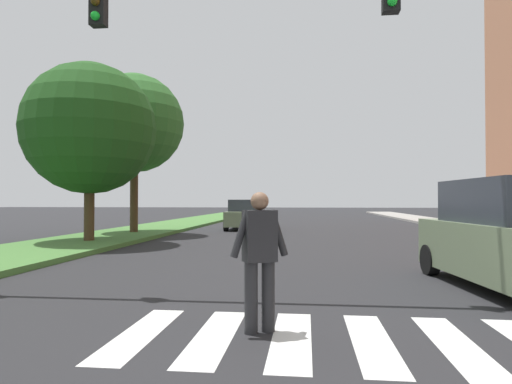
% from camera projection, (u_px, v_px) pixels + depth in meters
% --- Properties ---
extents(ground_plane, '(140.00, 140.00, 0.00)m').
position_uv_depth(ground_plane, '(311.00, 226.00, 27.12)').
color(ground_plane, '#262628').
extents(crosswalk, '(4.95, 2.20, 0.01)m').
position_uv_depth(crosswalk, '(331.00, 340.00, 5.04)').
color(crosswalk, silver).
rests_on(crosswalk, ground_plane).
extents(median_strip, '(3.80, 64.00, 0.15)m').
position_uv_depth(median_strip, '(169.00, 226.00, 26.08)').
color(median_strip, '#477A38').
rests_on(median_strip, ground_plane).
extents(tree_mid, '(4.72, 4.72, 6.38)m').
position_uv_depth(tree_mid, '(90.00, 129.00, 15.99)').
color(tree_mid, '#4C3823').
rests_on(tree_mid, median_strip).
extents(tree_far, '(4.51, 4.51, 7.23)m').
position_uv_depth(tree_far, '(134.00, 124.00, 20.34)').
color(tree_far, '#4C3823').
rests_on(tree_far, median_strip).
extents(sidewalk_right, '(3.00, 64.00, 0.15)m').
position_uv_depth(sidewalk_right, '(473.00, 228.00, 24.15)').
color(sidewalk_right, '#9E9991').
rests_on(sidewalk_right, ground_plane).
extents(traffic_light_gantry, '(9.34, 0.30, 6.00)m').
position_uv_depth(traffic_light_gantry, '(98.00, 44.00, 7.91)').
color(traffic_light_gantry, gold).
rests_on(traffic_light_gantry, median_strip).
extents(pedestrian_performer, '(0.71, 0.42, 1.69)m').
position_uv_depth(pedestrian_performer, '(260.00, 255.00, 5.34)').
color(pedestrian_performer, '#262628').
rests_on(pedestrian_performer, ground_plane).
extents(sedan_midblock, '(1.96, 4.35, 1.62)m').
position_uv_depth(sedan_midblock, '(244.00, 215.00, 24.38)').
color(sedan_midblock, gray).
rests_on(sedan_midblock, ground_plane).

